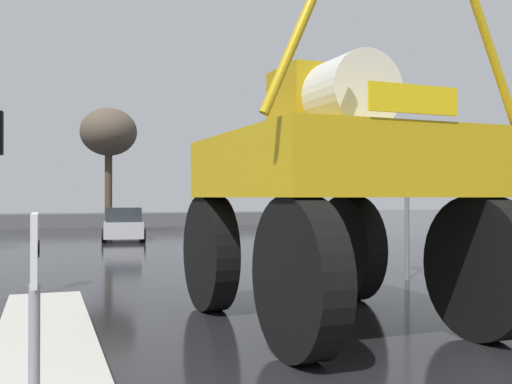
# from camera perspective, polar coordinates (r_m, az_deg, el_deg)

# --- Properties ---
(ground_plane) EXTENTS (120.00, 120.00, 0.00)m
(ground_plane) POSITION_cam_1_polar(r_m,az_deg,el_deg) (21.37, -9.23, -5.83)
(ground_plane) COLOR black
(median_island) EXTENTS (1.28, 8.83, 0.15)m
(median_island) POSITION_cam_1_polar(r_m,az_deg,el_deg) (8.04, -19.37, -14.26)
(median_island) COLOR #B2AFA8
(median_island) RESTS_ON ground
(lane_arrow_sign) EXTENTS (0.07, 0.60, 1.74)m
(lane_arrow_sign) POSITION_cam_1_polar(r_m,az_deg,el_deg) (4.05, -20.30, -9.61)
(lane_arrow_sign) COLOR #99999E
(lane_arrow_sign) RESTS_ON median_island
(oversize_sprayer) EXTENTS (3.96, 5.70, 4.93)m
(oversize_sprayer) POSITION_cam_1_polar(r_m,az_deg,el_deg) (9.52, 7.04, 0.76)
(oversize_sprayer) COLOR black
(oversize_sprayer) RESTS_ON ground
(sedan_ahead) EXTENTS (2.25, 4.27, 1.52)m
(sedan_ahead) POSITION_cam_1_polar(r_m,az_deg,el_deg) (28.31, -12.47, -3.06)
(sedan_ahead) COLOR #B7B7BF
(sedan_ahead) RESTS_ON ground
(traffic_signal_near_right) EXTENTS (0.24, 0.54, 3.76)m
(traffic_signal_near_right) POSITION_cam_1_polar(r_m,az_deg,el_deg) (15.04, 13.80, 2.40)
(traffic_signal_near_right) COLOR slate
(traffic_signal_near_right) RESTS_ON ground
(bare_tree_right) EXTENTS (2.99, 2.99, 5.34)m
(bare_tree_right) POSITION_cam_1_polar(r_m,az_deg,el_deg) (30.29, 4.41, 3.33)
(bare_tree_right) COLOR #473828
(bare_tree_right) RESTS_ON ground
(bare_tree_far_center) EXTENTS (3.10, 3.10, 6.92)m
(bare_tree_far_center) POSITION_cam_1_polar(r_m,az_deg,el_deg) (34.29, -13.83, 5.41)
(bare_tree_far_center) COLOR #473828
(bare_tree_far_center) RESTS_ON ground
(roadside_barrier) EXTENTS (24.81, 0.24, 0.90)m
(roadside_barrier) POSITION_cam_1_polar(r_m,az_deg,el_deg) (40.78, -14.12, -2.64)
(roadside_barrier) COLOR #59595B
(roadside_barrier) RESTS_ON ground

